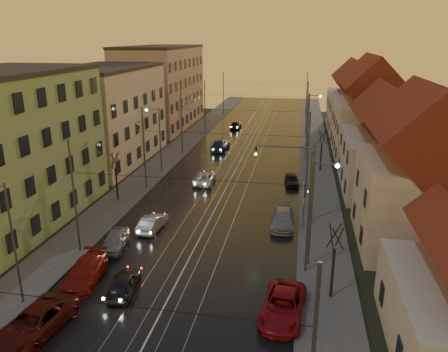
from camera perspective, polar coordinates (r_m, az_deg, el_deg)
The scene contains 44 objects.
ground at distance 26.04m, azimuth -10.09°, elevation -20.46°, with size 160.00×160.00×0.00m, color black.
road at distance 61.64m, azimuth 2.55°, elevation 2.76°, with size 16.00×120.00×0.04m, color black.
sidewalk_left at distance 63.66m, azimuth -6.42°, elevation 3.21°, with size 4.00×120.00×0.15m, color #4C4C4C.
sidewalk_right at distance 61.18m, azimuth 11.88°, elevation 2.33°, with size 4.00×120.00×0.15m, color #4C4C4C.
tram_rail_0 at distance 61.94m, azimuth 0.53°, elevation 2.89°, with size 0.06×120.00×0.03m, color gray.
tram_rail_1 at distance 61.73m, azimuth 1.84°, elevation 2.83°, with size 0.06×120.00×0.03m, color gray.
tram_rail_2 at distance 61.54m, azimuth 3.26°, elevation 2.76°, with size 0.06×120.00×0.03m, color gray.
tram_rail_3 at distance 61.39m, azimuth 4.58°, elevation 2.70°, with size 0.06×120.00×0.03m, color gray.
apartment_left_1 at distance 42.63m, azimuth -26.58°, elevation 3.02°, with size 10.00×18.00×13.00m, color #75945E.
apartment_left_2 at distance 59.57m, azimuth -15.26°, elevation 7.52°, with size 10.00×20.00×12.00m, color tan.
apartment_left_3 at distance 81.55m, azimuth -8.15°, elevation 11.30°, with size 10.00×24.00×14.00m, color #90715D.
house_right_1 at distance 36.81m, azimuth 24.20°, elevation -0.48°, with size 8.67×10.20×10.80m.
house_right_2 at distance 49.26m, azimuth 20.68°, elevation 3.31°, with size 9.18×12.24×9.20m.
house_right_3 at distance 63.54m, azimuth 18.52°, elevation 7.66°, with size 9.18×14.28×11.50m.
house_right_4 at distance 81.30m, azimuth 16.78°, elevation 9.32°, with size 9.18×16.32×10.00m.
catenary_pole_l_1 at distance 34.42m, azimuth -18.95°, elevation -2.74°, with size 0.16×0.16×9.00m, color #595B60.
catenary_pole_r_1 at distance 30.31m, azimuth 11.01°, elevation -4.86°, with size 0.16×0.16×9.00m, color #595B60.
catenary_pole_l_2 at distance 47.44m, azimuth -10.39°, elevation 3.48°, with size 0.16×0.16×9.00m, color #595B60.
catenary_pole_r_2 at distance 44.54m, azimuth 10.88°, elevation 2.51°, with size 0.16×0.16×9.00m, color #595B60.
catenary_pole_l_3 at distance 61.37m, azimuth -5.56°, elevation 6.92°, with size 0.16×0.16×9.00m, color #595B60.
catenary_pole_r_3 at distance 59.16m, azimuth 10.81°, elevation 6.28°, with size 0.16×0.16×9.00m, color #595B60.
catenary_pole_l_4 at distance 75.71m, azimuth -2.51°, elevation 9.06°, with size 0.16×0.16×9.00m, color #595B60.
catenary_pole_r_4 at distance 73.93m, azimuth 10.77°, elevation 8.55°, with size 0.16×0.16×9.00m, color #595B60.
catenary_pole_l_5 at distance 93.19m, azimuth -0.08°, elevation 10.73°, with size 0.16×0.16×9.00m, color #595B60.
catenary_pole_r_5 at distance 91.75m, azimuth 10.73°, elevation 10.31°, with size 0.16×0.16×9.00m, color #595B60.
street_lamp_0 at distance 29.14m, azimuth -26.44°, elevation -6.62°, with size 1.75×0.32×8.00m.
street_lamp_1 at distance 31.11m, azimuth 11.97°, elevation -3.55°, with size 1.75×0.32×8.00m.
street_lamp_2 at distance 53.01m, azimuth -8.70°, elevation 5.50°, with size 1.75×0.32×8.00m.
street_lamp_3 at distance 65.98m, azimuth 11.25°, elevation 7.77°, with size 1.75×0.32×8.00m.
traffic_light_mast at distance 38.74m, azimuth 10.03°, elevation 0.40°, with size 5.30×0.32×7.20m.
bare_tree_0 at distance 45.02m, azimuth -13.89°, elevation -0.20°, with size 1.09×1.09×5.11m.
bare_tree_1 at distance 28.55m, azimuth 14.09°, elevation -11.05°, with size 1.09×1.09×5.11m.
bare_tree_2 at distance 54.79m, azimuth 12.59°, elevation 3.09°, with size 1.09×1.09×5.11m.
driving_car_0 at distance 29.98m, azimuth -12.95°, elevation -13.48°, with size 1.58×3.93×1.34m, color black.
driving_car_1 at distance 38.31m, azimuth -9.36°, elevation -6.05°, with size 1.41×4.05×1.33m, color #A1A2A6.
driving_car_2 at distance 49.60m, azimuth -2.59°, elevation -0.27°, with size 2.09×4.53×1.26m, color silver.
driving_car_3 at distance 64.27m, azimuth -0.50°, elevation 4.10°, with size 2.15×5.29×1.54m, color #172546.
driving_car_4 at distance 79.34m, azimuth 1.54°, elevation 6.69°, with size 1.66×4.12×1.40m, color black.
parked_left_1 at distance 27.82m, azimuth -23.49°, elevation -17.14°, with size 2.49×5.39×1.50m, color #4C120D.
parked_left_2 at distance 31.79m, azimuth -17.75°, elevation -11.87°, with size 2.02×4.98×1.45m, color maroon.
parked_left_3 at distance 35.78m, azimuth -14.05°, elevation -8.13°, with size 1.61×4.00×1.36m, color #98989D.
parked_right_0 at distance 27.28m, azimuth 7.72°, elevation -16.45°, with size 2.41×5.23×1.45m, color maroon.
parked_right_1 at distance 38.88m, azimuth 7.69°, elevation -5.53°, with size 1.99×4.89×1.42m, color #9D9DA2.
parked_right_2 at distance 49.53m, azimuth 8.83°, elevation -0.50°, with size 1.47×3.65×1.24m, color black.
Camera 1 is at (7.73, -19.02, 16.02)m, focal length 35.00 mm.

